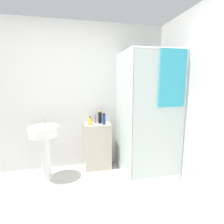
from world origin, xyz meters
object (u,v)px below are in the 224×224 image
(soap_dispenser, at_px, (90,121))
(lotion_bottle_white, at_px, (95,119))
(shampoo_bottle_tall_black, at_px, (100,117))
(shampoo_bottle_blue, at_px, (104,119))
(sink, at_px, (45,140))

(soap_dispenser, xyz_separation_m, lotion_bottle_white, (0.09, 0.14, 0.01))
(shampoo_bottle_tall_black, bearing_deg, lotion_bottle_white, 151.12)
(shampoo_bottle_tall_black, bearing_deg, shampoo_bottle_blue, -64.72)
(shampoo_bottle_tall_black, height_order, shampoo_bottle_blue, shampoo_bottle_tall_black)
(sink, distance_m, lotion_bottle_white, 0.89)
(shampoo_bottle_blue, bearing_deg, sink, -170.92)
(shampoo_bottle_tall_black, distance_m, shampoo_bottle_blue, 0.12)
(soap_dispenser, distance_m, lotion_bottle_white, 0.17)
(sink, xyz_separation_m, shampoo_bottle_tall_black, (0.89, 0.26, 0.27))
(lotion_bottle_white, bearing_deg, soap_dispenser, -123.89)
(sink, bearing_deg, shampoo_bottle_tall_black, 16.00)
(soap_dispenser, height_order, lotion_bottle_white, lotion_bottle_white)
(sink, xyz_separation_m, lotion_bottle_white, (0.80, 0.31, 0.23))
(sink, distance_m, shampoo_bottle_tall_black, 0.96)
(soap_dispenser, relative_size, lotion_bottle_white, 0.86)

